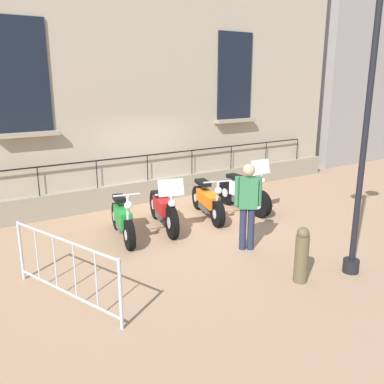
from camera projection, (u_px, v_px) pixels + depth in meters
ground_plane at (183, 220)px, 10.15m from camera, size 60.00×60.00×0.00m
building_facade at (137, 37)px, 10.82m from camera, size 0.82×13.76×8.93m
motorcycle_green at (123, 221)px, 8.88m from camera, size 1.87×0.67×1.12m
motorcycle_red at (164, 209)px, 9.52m from camera, size 2.10×0.82×1.29m
motorcycle_orange at (208, 202)px, 10.27m from camera, size 2.02×0.86×1.06m
motorcycle_white at (244, 194)px, 10.77m from camera, size 2.00×0.65×1.44m
lamppost at (375, 42)px, 6.41m from camera, size 0.39×1.09×5.22m
crowd_barrier at (65, 268)px, 6.29m from camera, size 2.34×0.86×1.05m
bollard at (302, 255)px, 6.95m from camera, size 0.23×0.23×0.97m
pedestrian_standing at (248, 202)px, 8.16m from camera, size 0.38×0.45×1.75m
distant_building at (323, 69)px, 18.79m from camera, size 5.86×5.80×7.50m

